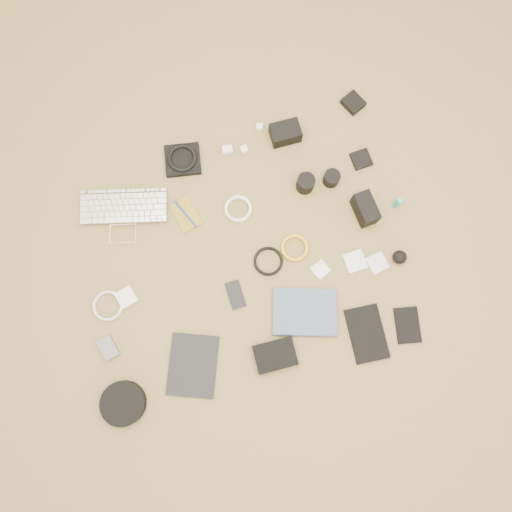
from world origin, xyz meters
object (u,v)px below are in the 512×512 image
object	(u,v)px
tablet	(193,365)
paperback	(305,336)
laptop	(124,219)
dslr_camera	(285,133)
phone	(236,295)
headphone_case	(123,403)

from	to	relation	value
tablet	paperback	distance (m)	0.46
laptop	dslr_camera	world-z (taller)	dslr_camera
dslr_camera	paperback	xyz separation A→B (m)	(-0.20, -0.83, -0.02)
dslr_camera	paperback	distance (m)	0.86
paperback	phone	bearing A→B (deg)	60.06
phone	paperback	distance (m)	0.32
dslr_camera	headphone_case	distance (m)	1.28
laptop	headphone_case	distance (m)	0.74
laptop	dslr_camera	xyz separation A→B (m)	(0.76, 0.14, 0.02)
headphone_case	paperback	distance (m)	0.75
dslr_camera	paperback	world-z (taller)	dslr_camera
tablet	paperback	size ratio (longest dim) A/B	0.95
paperback	tablet	bearing A→B (deg)	105.48
laptop	paperback	distance (m)	0.88
laptop	paperback	bearing A→B (deg)	-34.93
phone	headphone_case	xyz separation A→B (m)	(-0.54, -0.26, 0.02)
headphone_case	dslr_camera	bearing A→B (deg)	41.76
dslr_camera	phone	distance (m)	0.72
headphone_case	phone	bearing A→B (deg)	26.18
phone	headphone_case	size ratio (longest dim) A/B	0.66
headphone_case	paperback	world-z (taller)	headphone_case
laptop	phone	xyz separation A→B (m)	(0.34, -0.45, -0.01)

